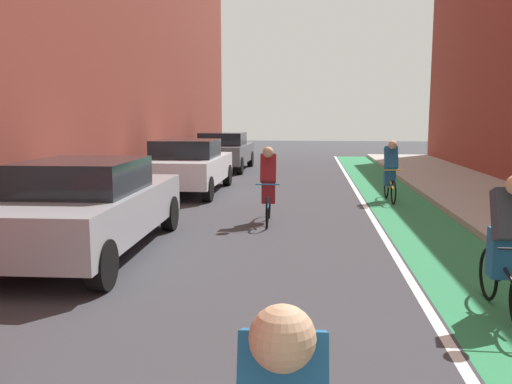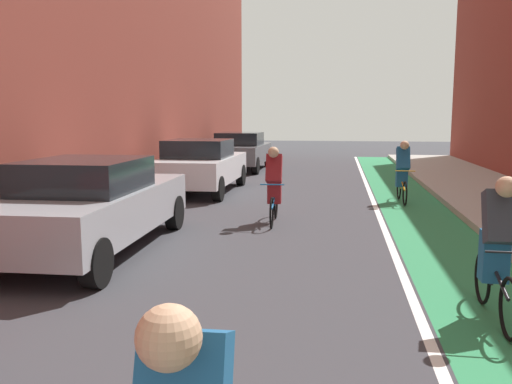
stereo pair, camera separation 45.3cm
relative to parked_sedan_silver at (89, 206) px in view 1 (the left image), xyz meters
name	(u,v)px [view 1 (the left image)]	position (x,y,z in m)	size (l,w,h in m)	color
ground_plane	(272,226)	(2.76, 2.45, -0.79)	(74.30, 74.30, 0.00)	#38383D
bike_lane_paint	(407,211)	(5.77, 4.45, -0.79)	(1.60, 33.77, 0.00)	#2D8451
lane_divider_stripe	(368,211)	(4.87, 4.45, -0.79)	(0.12, 33.77, 0.00)	white
parked_sedan_silver	(89,206)	(0.00, 0.00, 0.00)	(2.01, 4.79, 1.53)	#9EA0A8
parked_sedan_white	(188,165)	(0.00, 6.98, 0.00)	(1.99, 4.39, 1.53)	silver
parked_sedan_gray	(224,151)	(0.00, 13.50, 0.00)	(2.04, 4.39, 1.53)	#595B60
cyclist_mid	(506,244)	(5.65, -2.13, 0.02)	(0.48, 1.68, 1.60)	black
cyclist_trailing	(268,184)	(2.65, 2.79, 0.02)	(0.48, 1.67, 1.59)	black
cyclist_far	(390,169)	(5.57, 5.95, 0.06)	(0.48, 1.66, 1.59)	black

